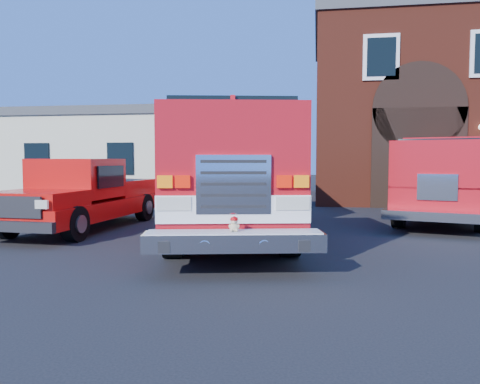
% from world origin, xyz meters
% --- Properties ---
extents(ground, '(100.00, 100.00, 0.00)m').
position_xyz_m(ground, '(0.00, 0.00, 0.00)').
color(ground, black).
rests_on(ground, ground).
extents(parking_stripe_far, '(0.12, 3.00, 0.01)m').
position_xyz_m(parking_stripe_far, '(6.50, 7.00, 0.00)').
color(parking_stripe_far, yellow).
rests_on(parking_stripe_far, ground).
extents(fire_station, '(15.20, 10.20, 8.45)m').
position_xyz_m(fire_station, '(8.99, 13.98, 4.25)').
color(fire_station, maroon).
rests_on(fire_station, ground).
extents(side_building, '(10.20, 8.20, 4.35)m').
position_xyz_m(side_building, '(-9.00, 13.00, 2.20)').
color(side_building, beige).
rests_on(side_building, ground).
extents(fire_engine, '(4.81, 10.48, 3.12)m').
position_xyz_m(fire_engine, '(-0.84, 1.95, 1.62)').
color(fire_engine, black).
rests_on(fire_engine, ground).
extents(pickup_truck, '(2.50, 6.14, 1.97)m').
position_xyz_m(pickup_truck, '(-4.97, 1.75, 0.93)').
color(pickup_truck, black).
rests_on(pickup_truck, ground).
extents(secondary_truck, '(4.73, 8.53, 2.65)m').
position_xyz_m(secondary_truck, '(5.69, 5.80, 1.44)').
color(secondary_truck, black).
rests_on(secondary_truck, ground).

